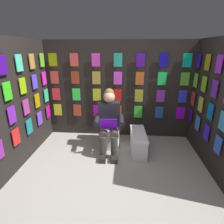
# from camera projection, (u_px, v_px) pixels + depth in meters

# --- Properties ---
(ground_plane) EXTENTS (30.00, 30.00, 0.00)m
(ground_plane) POSITION_uv_depth(u_px,v_px,m) (109.00, 202.00, 2.33)
(ground_plane) COLOR #9E998E
(display_wall_back) EXTENTS (3.16, 0.14, 2.04)m
(display_wall_back) POSITION_uv_depth(u_px,v_px,m) (118.00, 90.00, 3.90)
(display_wall_back) COLOR black
(display_wall_back) RESTS_ON ground
(display_wall_left) EXTENTS (0.14, 1.97, 2.04)m
(display_wall_left) POSITION_uv_depth(u_px,v_px,m) (217.00, 106.00, 2.80)
(display_wall_left) COLOR black
(display_wall_left) RESTS_ON ground
(display_wall_right) EXTENTS (0.14, 1.97, 2.04)m
(display_wall_right) POSITION_uv_depth(u_px,v_px,m) (21.00, 102.00, 3.05)
(display_wall_right) COLOR black
(display_wall_right) RESTS_ON ground
(toilet) EXTENTS (0.41, 0.56, 0.77)m
(toilet) POSITION_uv_depth(u_px,v_px,m) (110.00, 130.00, 3.64)
(toilet) COLOR white
(toilet) RESTS_ON ground
(person_reading) EXTENTS (0.54, 0.70, 1.19)m
(person_reading) POSITION_uv_depth(u_px,v_px,m) (109.00, 122.00, 3.34)
(person_reading) COLOR black
(person_reading) RESTS_ON ground
(comic_longbox_near) EXTENTS (0.30, 0.78, 0.39)m
(comic_longbox_near) POSITION_uv_depth(u_px,v_px,m) (138.00, 142.00, 3.45)
(comic_longbox_near) COLOR silver
(comic_longbox_near) RESTS_ON ground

